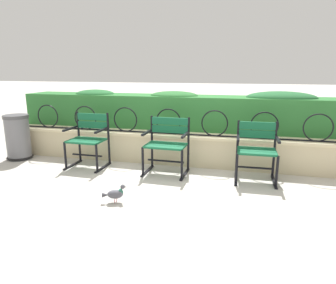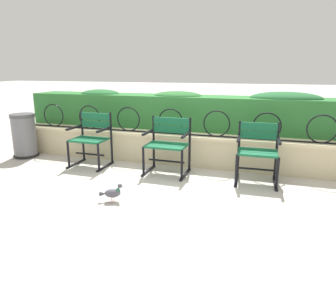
# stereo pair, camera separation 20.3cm
# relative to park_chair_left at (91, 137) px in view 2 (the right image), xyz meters

# --- Properties ---
(ground_plane) EXTENTS (60.00, 60.00, 0.00)m
(ground_plane) POSITION_rel_park_chair_left_xyz_m (1.40, -0.42, -0.46)
(ground_plane) COLOR #BCB7AD
(stone_wall) EXTENTS (6.22, 0.41, 0.51)m
(stone_wall) POSITION_rel_park_chair_left_xyz_m (1.40, 0.49, -0.20)
(stone_wall) COLOR beige
(stone_wall) RESTS_ON ground
(iron_arch_fence) EXTENTS (5.70, 0.02, 0.42)m
(iron_arch_fence) POSITION_rel_park_chair_left_xyz_m (1.25, 0.42, 0.23)
(iron_arch_fence) COLOR black
(iron_arch_fence) RESTS_ON stone_wall
(hedge_row) EXTENTS (6.09, 0.65, 0.69)m
(hedge_row) POSITION_rel_park_chair_left_xyz_m (1.43, 0.99, 0.37)
(hedge_row) COLOR #2D7033
(hedge_row) RESTS_ON stone_wall
(park_chair_left) EXTENTS (0.59, 0.53, 0.86)m
(park_chair_left) POSITION_rel_park_chair_left_xyz_m (0.00, 0.00, 0.00)
(park_chair_left) COLOR #145B38
(park_chair_left) RESTS_ON ground
(park_chair_centre) EXTENTS (0.64, 0.54, 0.84)m
(park_chair_centre) POSITION_rel_park_chair_left_xyz_m (1.31, 0.00, -0.00)
(park_chair_centre) COLOR #145B38
(park_chair_centre) RESTS_ON ground
(park_chair_right) EXTENTS (0.58, 0.53, 0.83)m
(park_chair_right) POSITION_rel_park_chair_left_xyz_m (2.61, -0.00, -0.01)
(park_chair_right) COLOR #145B38
(park_chair_right) RESTS_ON ground
(pigeon_near_chairs) EXTENTS (0.28, 0.16, 0.22)m
(pigeon_near_chairs) POSITION_rel_park_chair_left_xyz_m (0.98, -1.22, -0.35)
(pigeon_near_chairs) COLOR #5B5B66
(pigeon_near_chairs) RESTS_ON ground
(trash_bin) EXTENTS (0.44, 0.44, 0.78)m
(trash_bin) POSITION_rel_park_chair_left_xyz_m (-1.40, 0.07, -0.09)
(trash_bin) COLOR slate
(trash_bin) RESTS_ON ground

